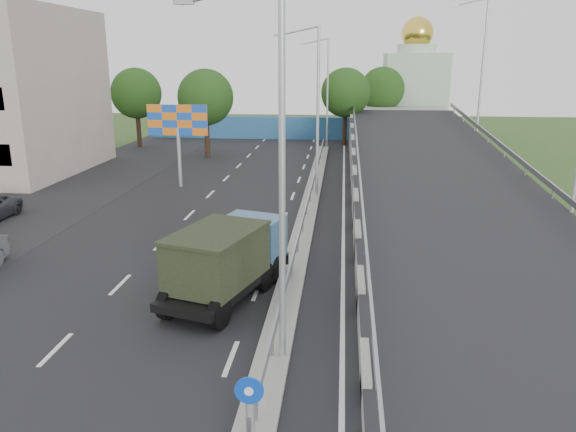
# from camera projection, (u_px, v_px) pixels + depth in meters

# --- Properties ---
(road_surface) EXTENTS (26.00, 90.00, 0.04)m
(road_surface) POSITION_uv_depth(u_px,v_px,m) (249.00, 222.00, 29.78)
(road_surface) COLOR black
(road_surface) RESTS_ON ground
(parking_strip) EXTENTS (8.00, 90.00, 0.05)m
(parking_strip) POSITION_uv_depth(u_px,v_px,m) (17.00, 216.00, 31.00)
(parking_strip) COLOR black
(parking_strip) RESTS_ON ground
(median) EXTENTS (1.00, 44.00, 0.20)m
(median) POSITION_uv_depth(u_px,v_px,m) (310.00, 203.00, 33.30)
(median) COLOR gray
(median) RESTS_ON ground
(overpass_ramp) EXTENTS (10.00, 50.00, 3.50)m
(overpass_ramp) POSITION_uv_depth(u_px,v_px,m) (441.00, 179.00, 32.16)
(overpass_ramp) COLOR gray
(overpass_ramp) RESTS_ON ground
(median_guardrail) EXTENTS (0.09, 44.00, 0.71)m
(median_guardrail) POSITION_uv_depth(u_px,v_px,m) (310.00, 193.00, 33.13)
(median_guardrail) COLOR gray
(median_guardrail) RESTS_ON median
(sign_bollard) EXTENTS (0.64, 0.23, 1.67)m
(sign_bollard) POSITION_uv_depth(u_px,v_px,m) (250.00, 410.00, 12.14)
(sign_bollard) COLOR black
(sign_bollard) RESTS_ON median
(lamp_post_near) EXTENTS (2.74, 0.18, 10.08)m
(lamp_post_near) POSITION_uv_depth(u_px,v_px,m) (275.00, 161.00, 14.50)
(lamp_post_near) COLOR #B2B5B7
(lamp_post_near) RESTS_ON median
(lamp_post_mid) EXTENTS (2.74, 0.18, 10.08)m
(lamp_post_mid) POSITION_uv_depth(u_px,v_px,m) (315.00, 103.00, 33.67)
(lamp_post_mid) COLOR #B2B5B7
(lamp_post_mid) RESTS_ON median
(lamp_post_far) EXTENTS (2.74, 0.18, 10.08)m
(lamp_post_far) POSITION_uv_depth(u_px,v_px,m) (326.00, 87.00, 52.84)
(lamp_post_far) COLOR #B2B5B7
(lamp_post_far) RESTS_ON median
(blue_wall) EXTENTS (30.00, 0.50, 2.40)m
(blue_wall) POSITION_uv_depth(u_px,v_px,m) (288.00, 128.00, 60.22)
(blue_wall) COLOR #256289
(blue_wall) RESTS_ON ground
(church) EXTENTS (7.00, 7.00, 13.80)m
(church) POSITION_uv_depth(u_px,v_px,m) (414.00, 86.00, 65.46)
(church) COLOR #B2CCAD
(church) RESTS_ON ground
(billboard) EXTENTS (4.00, 0.24, 5.50)m
(billboard) POSITION_uv_depth(u_px,v_px,m) (178.00, 125.00, 36.88)
(billboard) COLOR #B2B5B7
(billboard) RESTS_ON ground
(tree_left_mid) EXTENTS (4.80, 4.80, 7.60)m
(tree_left_mid) POSITION_uv_depth(u_px,v_px,m) (206.00, 97.00, 48.21)
(tree_left_mid) COLOR black
(tree_left_mid) RESTS_ON ground
(tree_median_far) EXTENTS (4.80, 4.80, 7.60)m
(tree_median_far) POSITION_uv_depth(u_px,v_px,m) (346.00, 93.00, 54.75)
(tree_median_far) COLOR black
(tree_median_far) RESTS_ON ground
(tree_left_far) EXTENTS (4.80, 4.80, 7.60)m
(tree_left_far) POSITION_uv_depth(u_px,v_px,m) (136.00, 93.00, 53.75)
(tree_left_far) COLOR black
(tree_left_far) RESTS_ON ground
(tree_ramp_far) EXTENTS (4.80, 4.80, 7.60)m
(tree_ramp_far) POSITION_uv_depth(u_px,v_px,m) (382.00, 89.00, 61.08)
(tree_ramp_far) COLOR black
(tree_ramp_far) RESTS_ON ground
(dump_truck) EXTENTS (3.95, 6.55, 2.72)m
(dump_truck) POSITION_uv_depth(u_px,v_px,m) (228.00, 257.00, 20.12)
(dump_truck) COLOR black
(dump_truck) RESTS_ON ground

